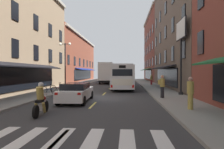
# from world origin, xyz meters

# --- Properties ---
(ground_plane) EXTENTS (34.80, 80.00, 0.10)m
(ground_plane) POSITION_xyz_m (0.00, 0.00, -0.05)
(ground_plane) COLOR #333335
(lane_centre_dashes) EXTENTS (0.14, 73.90, 0.01)m
(lane_centre_dashes) POSITION_xyz_m (0.00, -0.25, 0.00)
(lane_centre_dashes) COLOR #DBCC4C
(lane_centre_dashes) RESTS_ON ground
(crosswalk_near) EXTENTS (7.10, 2.80, 0.01)m
(crosswalk_near) POSITION_xyz_m (0.00, -10.00, 0.00)
(crosswalk_near) COLOR silver
(crosswalk_near) RESTS_ON ground
(sidewalk_left) EXTENTS (3.00, 80.00, 0.14)m
(sidewalk_left) POSITION_xyz_m (-5.90, 0.00, 0.07)
(sidewalk_left) COLOR gray
(sidewalk_left) RESTS_ON ground
(sidewalk_right) EXTENTS (3.00, 80.00, 0.14)m
(sidewalk_right) POSITION_xyz_m (5.90, 0.00, 0.07)
(sidewalk_right) COLOR gray
(sidewalk_right) RESTS_ON ground
(billboard_sign) EXTENTS (0.40, 2.79, 6.69)m
(billboard_sign) POSITION_xyz_m (7.05, 1.67, 5.21)
(billboard_sign) COLOR black
(billboard_sign) RESTS_ON sidewalk_right
(transit_bus) EXTENTS (2.90, 11.89, 3.06)m
(transit_bus) POSITION_xyz_m (1.61, 9.68, 1.61)
(transit_bus) COLOR silver
(transit_bus) RESTS_ON ground
(box_truck) EXTENTS (2.65, 7.93, 3.80)m
(box_truck) POSITION_xyz_m (-1.48, 19.70, 1.97)
(box_truck) COLOR white
(box_truck) RESTS_ON ground
(sedan_near) EXTENTS (2.00, 4.70, 1.37)m
(sedan_near) POSITION_xyz_m (-1.44, -2.19, 0.71)
(sedan_near) COLOR silver
(sedan_near) RESTS_ON ground
(sedan_mid) EXTENTS (2.11, 4.54, 1.41)m
(sedan_mid) POSITION_xyz_m (-1.74, 30.96, 0.72)
(sedan_mid) COLOR silver
(sedan_mid) RESTS_ON ground
(motorcycle_rider) EXTENTS (0.64, 2.07, 1.66)m
(motorcycle_rider) POSITION_xyz_m (-2.09, -6.54, 0.71)
(motorcycle_rider) COLOR black
(motorcycle_rider) RESTS_ON ground
(bicycle_near) EXTENTS (1.71, 0.48, 0.91)m
(bicycle_near) POSITION_xyz_m (-4.86, 3.48, 0.50)
(bicycle_near) COLOR black
(bicycle_near) RESTS_ON sidewalk_left
(bicycle_mid) EXTENTS (1.69, 0.51, 0.91)m
(bicycle_mid) POSITION_xyz_m (-4.99, 1.48, 0.50)
(bicycle_mid) COLOR black
(bicycle_mid) RESTS_ON sidewalk_left
(pedestrian_near) EXTENTS (0.52, 0.44, 1.77)m
(pedestrian_near) POSITION_xyz_m (4.98, -0.62, 1.08)
(pedestrian_near) COLOR black
(pedestrian_near) RESTS_ON sidewalk_right
(pedestrian_mid) EXTENTS (0.36, 0.36, 1.57)m
(pedestrian_mid) POSITION_xyz_m (6.21, 15.17, 0.94)
(pedestrian_mid) COLOR maroon
(pedestrian_mid) RESTS_ON sidewalk_right
(pedestrian_far) EXTENTS (0.36, 0.36, 1.76)m
(pedestrian_far) POSITION_xyz_m (5.65, -5.16, 1.05)
(pedestrian_far) COLOR #B29947
(pedestrian_far) RESTS_ON sidewalk_right
(street_lamp_twin) EXTENTS (1.42, 0.32, 5.46)m
(street_lamp_twin) POSITION_xyz_m (-4.98, 6.15, 3.16)
(street_lamp_twin) COLOR black
(street_lamp_twin) RESTS_ON sidewalk_left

